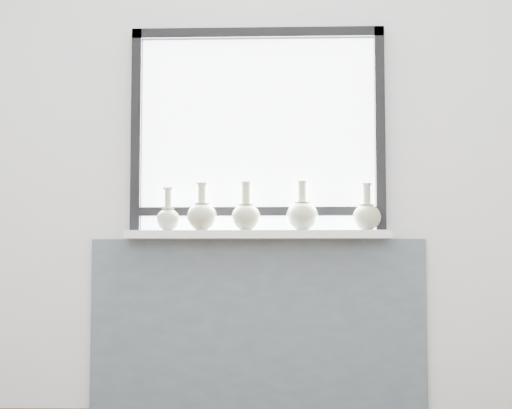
{
  "coord_description": "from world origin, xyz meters",
  "views": [
    {
      "loc": [
        0.14,
        -2.22,
        0.73
      ],
      "look_at": [
        0.0,
        1.55,
        1.02
      ],
      "focal_mm": 55.0,
      "sensor_mm": 36.0,
      "label": 1
    }
  ],
  "objects_px": {
    "vase_d": "(302,214)",
    "windowsill": "(257,235)",
    "vase_c": "(246,215)",
    "vase_a": "(168,217)",
    "vase_b": "(202,215)",
    "vase_e": "(367,215)"
  },
  "relations": [
    {
      "from": "windowsill",
      "to": "vase_c",
      "type": "height_order",
      "value": "vase_c"
    },
    {
      "from": "vase_a",
      "to": "vase_b",
      "type": "xyz_separation_m",
      "value": [
        0.17,
        -0.02,
        0.01
      ]
    },
    {
      "from": "vase_a",
      "to": "windowsill",
      "type": "bearing_deg",
      "value": -0.39
    },
    {
      "from": "vase_a",
      "to": "vase_d",
      "type": "xyz_separation_m",
      "value": [
        0.68,
        -0.01,
        0.01
      ]
    },
    {
      "from": "vase_d",
      "to": "vase_e",
      "type": "bearing_deg",
      "value": -2.55
    },
    {
      "from": "windowsill",
      "to": "vase_c",
      "type": "bearing_deg",
      "value": -161.23
    },
    {
      "from": "windowsill",
      "to": "vase_d",
      "type": "xyz_separation_m",
      "value": [
        0.23,
        -0.0,
        0.1
      ]
    },
    {
      "from": "vase_c",
      "to": "vase_d",
      "type": "height_order",
      "value": "vase_d"
    },
    {
      "from": "vase_b",
      "to": "vase_d",
      "type": "height_order",
      "value": "vase_d"
    },
    {
      "from": "vase_d",
      "to": "vase_c",
      "type": "bearing_deg",
      "value": -176.84
    },
    {
      "from": "vase_b",
      "to": "vase_d",
      "type": "distance_m",
      "value": 0.5
    },
    {
      "from": "vase_a",
      "to": "vase_d",
      "type": "bearing_deg",
      "value": -0.54
    },
    {
      "from": "vase_e",
      "to": "vase_a",
      "type": "bearing_deg",
      "value": 178.81
    },
    {
      "from": "windowsill",
      "to": "vase_b",
      "type": "relative_size",
      "value": 5.48
    },
    {
      "from": "vase_b",
      "to": "vase_a",
      "type": "bearing_deg",
      "value": 172.51
    },
    {
      "from": "vase_a",
      "to": "vase_e",
      "type": "height_order",
      "value": "vase_e"
    },
    {
      "from": "windowsill",
      "to": "vase_e",
      "type": "bearing_deg",
      "value": -1.85
    },
    {
      "from": "windowsill",
      "to": "vase_a",
      "type": "height_order",
      "value": "vase_a"
    },
    {
      "from": "windowsill",
      "to": "vase_b",
      "type": "height_order",
      "value": "vase_b"
    },
    {
      "from": "vase_a",
      "to": "vase_c",
      "type": "relative_size",
      "value": 0.89
    },
    {
      "from": "vase_d",
      "to": "windowsill",
      "type": "bearing_deg",
      "value": 179.15
    },
    {
      "from": "vase_c",
      "to": "vase_a",
      "type": "bearing_deg",
      "value": 176.81
    }
  ]
}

